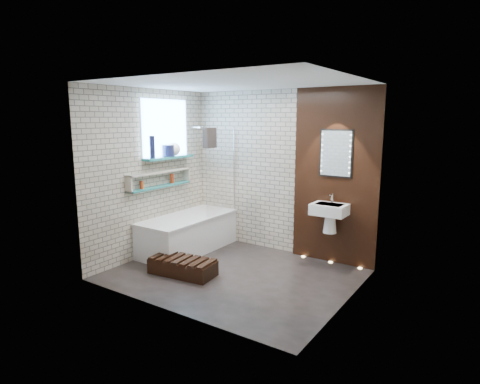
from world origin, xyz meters
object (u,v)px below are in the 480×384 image
Objects in this scene: bath_screen at (221,172)px; washbasin at (329,213)px; bathtub at (188,233)px; walnut_step at (183,267)px; led_mirror at (336,153)px.

washbasin is (1.82, 0.18, -0.49)m from bath_screen.
bathtub is at bearing -163.99° from washbasin.
bath_screen is 1.77m from walnut_step.
bath_screen is 2.00× the size of led_mirror.
bathtub is at bearing -128.90° from bath_screen.
bath_screen is (0.35, 0.44, 0.99)m from bathtub.
led_mirror reaches higher than bathtub.
led_mirror is (1.82, 0.34, 0.37)m from bath_screen.
led_mirror reaches higher than washbasin.
bathtub is 1.07m from walnut_step.
bath_screen is 1.89m from led_mirror.
bathtub is 3.00× the size of washbasin.
washbasin is (2.17, 0.62, 0.50)m from bathtub.
bath_screen is at bearing 51.10° from bathtub.
washbasin reaches higher than bathtub.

